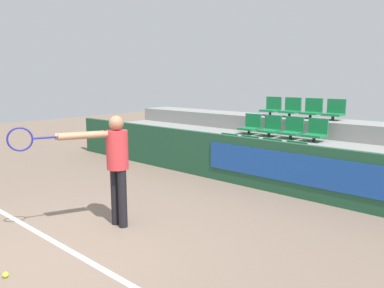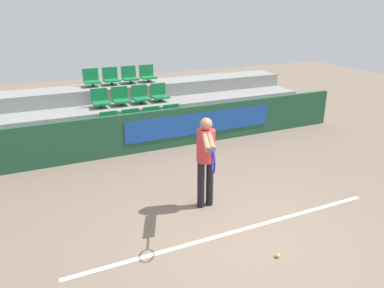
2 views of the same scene
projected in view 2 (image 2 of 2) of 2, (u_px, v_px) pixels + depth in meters
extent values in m
plane|color=#7A6656|center=(240.00, 236.00, 5.90)|extent=(30.00, 30.00, 0.00)
cube|color=white|center=(235.00, 231.00, 6.03)|extent=(5.43, 0.08, 0.01)
cube|color=#1E4C33|center=(152.00, 131.00, 9.27)|extent=(11.16, 0.12, 1.01)
cube|color=#19479E|center=(201.00, 123.00, 9.73)|extent=(4.09, 0.02, 0.56)
cube|color=gray|center=(145.00, 136.00, 9.88)|extent=(10.76, 1.02, 0.40)
cube|color=gray|center=(133.00, 119.00, 10.68)|extent=(10.76, 1.02, 0.80)
cube|color=gray|center=(123.00, 104.00, 11.47)|extent=(10.76, 1.02, 1.19)
cylinder|color=#333333|center=(111.00, 130.00, 9.49)|extent=(0.07, 0.07, 0.11)
cube|color=#197A42|center=(111.00, 127.00, 9.46)|extent=(0.46, 0.41, 0.05)
cube|color=#197A42|center=(109.00, 118.00, 9.55)|extent=(0.46, 0.04, 0.34)
cylinder|color=#333333|center=(133.00, 127.00, 9.72)|extent=(0.07, 0.07, 0.11)
cube|color=#197A42|center=(133.00, 124.00, 9.69)|extent=(0.46, 0.41, 0.05)
cube|color=#197A42|center=(131.00, 115.00, 9.78)|extent=(0.46, 0.04, 0.34)
cylinder|color=#333333|center=(154.00, 125.00, 9.95)|extent=(0.07, 0.07, 0.11)
cube|color=#197A42|center=(154.00, 122.00, 9.92)|extent=(0.46, 0.41, 0.05)
cube|color=#197A42|center=(151.00, 113.00, 10.01)|extent=(0.46, 0.04, 0.34)
cylinder|color=#333333|center=(174.00, 122.00, 10.17)|extent=(0.07, 0.07, 0.11)
cube|color=#197A42|center=(174.00, 119.00, 10.15)|extent=(0.46, 0.41, 0.05)
cube|color=#197A42|center=(171.00, 110.00, 10.24)|extent=(0.46, 0.04, 0.34)
cylinder|color=#333333|center=(101.00, 106.00, 10.22)|extent=(0.07, 0.07, 0.11)
cube|color=#197A42|center=(101.00, 103.00, 10.19)|extent=(0.46, 0.41, 0.05)
cube|color=#197A42|center=(99.00, 95.00, 10.28)|extent=(0.46, 0.04, 0.34)
cylinder|color=#333333|center=(122.00, 104.00, 10.45)|extent=(0.07, 0.07, 0.11)
cube|color=#197A42|center=(122.00, 101.00, 10.42)|extent=(0.46, 0.41, 0.05)
cube|color=#197A42|center=(119.00, 93.00, 10.51)|extent=(0.46, 0.04, 0.34)
cylinder|color=#333333|center=(142.00, 102.00, 10.68)|extent=(0.07, 0.07, 0.11)
cube|color=#197A42|center=(141.00, 99.00, 10.65)|extent=(0.46, 0.41, 0.05)
cube|color=#197A42|center=(139.00, 91.00, 10.74)|extent=(0.46, 0.04, 0.34)
cylinder|color=#333333|center=(160.00, 100.00, 10.90)|extent=(0.07, 0.07, 0.11)
cube|color=#197A42|center=(160.00, 97.00, 10.88)|extent=(0.46, 0.41, 0.05)
cube|color=#197A42|center=(158.00, 89.00, 10.96)|extent=(0.46, 0.04, 0.34)
cylinder|color=#333333|center=(93.00, 85.00, 10.95)|extent=(0.07, 0.07, 0.11)
cube|color=#197A42|center=(92.00, 82.00, 10.92)|extent=(0.46, 0.41, 0.05)
cube|color=#197A42|center=(90.00, 74.00, 11.01)|extent=(0.46, 0.04, 0.34)
cylinder|color=#333333|center=(112.00, 83.00, 11.18)|extent=(0.07, 0.07, 0.11)
cube|color=#197A42|center=(112.00, 80.00, 11.15)|extent=(0.46, 0.41, 0.05)
cube|color=#197A42|center=(110.00, 73.00, 11.24)|extent=(0.46, 0.04, 0.34)
cylinder|color=#333333|center=(131.00, 82.00, 11.40)|extent=(0.07, 0.07, 0.11)
cube|color=#197A42|center=(130.00, 79.00, 11.38)|extent=(0.46, 0.41, 0.05)
cube|color=#197A42|center=(128.00, 72.00, 11.47)|extent=(0.46, 0.04, 0.34)
cylinder|color=#333333|center=(149.00, 80.00, 11.63)|extent=(0.07, 0.07, 0.11)
cube|color=#197A42|center=(148.00, 78.00, 11.60)|extent=(0.46, 0.41, 0.05)
cube|color=#197A42|center=(146.00, 70.00, 11.69)|extent=(0.46, 0.04, 0.34)
cylinder|color=black|center=(201.00, 185.00, 6.64)|extent=(0.13, 0.13, 0.88)
cylinder|color=black|center=(210.00, 183.00, 6.71)|extent=(0.13, 0.13, 0.88)
cylinder|color=red|center=(206.00, 146.00, 6.42)|extent=(0.32, 0.32, 0.57)
sphere|color=#9E7051|center=(206.00, 124.00, 6.29)|extent=(0.21, 0.21, 0.21)
cylinder|color=#9E7051|center=(206.00, 143.00, 5.86)|extent=(0.34, 0.65, 0.09)
cylinder|color=#9E7051|center=(211.00, 142.00, 5.89)|extent=(0.34, 0.65, 0.09)
cylinder|color=navy|center=(211.00, 154.00, 5.42)|extent=(0.14, 0.29, 0.03)
torus|color=navy|center=(213.00, 162.00, 5.14)|extent=(0.15, 0.31, 0.32)
sphere|color=#CCDB33|center=(278.00, 255.00, 5.40)|extent=(0.07, 0.07, 0.07)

